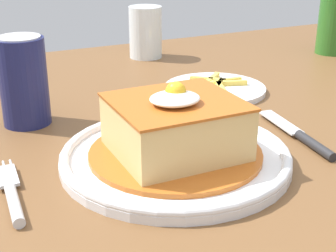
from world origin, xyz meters
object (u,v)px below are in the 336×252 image
(main_plate, at_px, (175,156))
(side_plate_fries, at_px, (215,88))
(drinking_glass, at_px, (146,36))
(knife, at_px, (304,138))
(fork, at_px, (12,195))
(beer_bottle_green, at_px, (335,6))
(soda_can, at_px, (23,81))

(main_plate, height_order, side_plate_fries, main_plate)
(drinking_glass, relative_size, side_plate_fries, 0.62)
(main_plate, xyz_separation_m, knife, (0.18, -0.02, -0.00))
(main_plate, height_order, fork, main_plate)
(fork, distance_m, drinking_glass, 0.60)
(drinking_glass, bearing_deg, knife, -88.81)
(beer_bottle_green, xyz_separation_m, side_plate_fries, (-0.36, -0.12, -0.09))
(fork, xyz_separation_m, knife, (0.37, -0.02, 0.00))
(main_plate, bearing_deg, fork, -178.98)
(knife, distance_m, beer_bottle_green, 0.51)
(soda_can, height_order, beer_bottle_green, beer_bottle_green)
(beer_bottle_green, bearing_deg, knife, -135.82)
(knife, xyz_separation_m, side_plate_fries, (0.00, 0.23, -0.00))
(main_plate, bearing_deg, drinking_glass, 70.67)
(drinking_glass, bearing_deg, main_plate, -109.33)
(main_plate, distance_m, fork, 0.19)
(beer_bottle_green, height_order, side_plate_fries, beer_bottle_green)
(fork, height_order, side_plate_fries, side_plate_fries)
(main_plate, xyz_separation_m, beer_bottle_green, (0.54, 0.33, 0.09))
(knife, xyz_separation_m, soda_can, (-0.31, 0.22, 0.06))
(drinking_glass, xyz_separation_m, side_plate_fries, (0.01, -0.26, -0.04))
(knife, relative_size, side_plate_fries, 0.97)
(knife, relative_size, beer_bottle_green, 0.62)
(beer_bottle_green, relative_size, drinking_glass, 2.53)
(knife, bearing_deg, fork, 177.60)
(drinking_glass, bearing_deg, soda_can, -137.81)
(knife, relative_size, soda_can, 1.34)
(main_plate, distance_m, beer_bottle_green, 0.64)
(main_plate, distance_m, drinking_glass, 0.50)
(beer_bottle_green, distance_m, side_plate_fries, 0.39)
(main_plate, xyz_separation_m, drinking_glass, (0.17, 0.48, 0.04))
(fork, distance_m, knife, 0.37)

